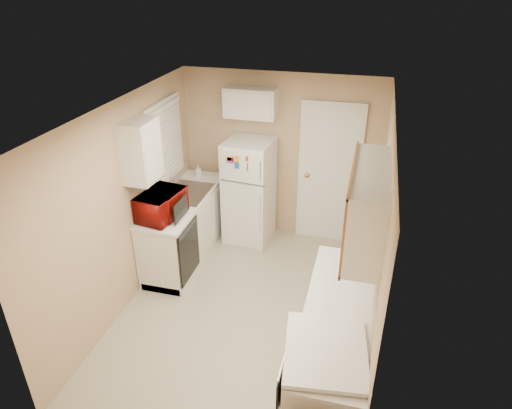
# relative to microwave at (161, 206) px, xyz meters

# --- Properties ---
(floor) EXTENTS (3.80, 3.80, 0.00)m
(floor) POSITION_rel_microwave_xyz_m (1.14, -0.35, -1.05)
(floor) COLOR beige
(floor) RESTS_ON ground
(ceiling) EXTENTS (3.80, 3.80, 0.00)m
(ceiling) POSITION_rel_microwave_xyz_m (1.14, -0.35, 1.35)
(ceiling) COLOR white
(ceiling) RESTS_ON floor
(wall_left) EXTENTS (3.80, 3.80, 0.00)m
(wall_left) POSITION_rel_microwave_xyz_m (-0.26, -0.35, 0.15)
(wall_left) COLOR tan
(wall_left) RESTS_ON floor
(wall_right) EXTENTS (3.80, 3.80, 0.00)m
(wall_right) POSITION_rel_microwave_xyz_m (2.54, -0.35, 0.15)
(wall_right) COLOR tan
(wall_right) RESTS_ON floor
(wall_back) EXTENTS (2.80, 2.80, 0.00)m
(wall_back) POSITION_rel_microwave_xyz_m (1.14, 1.55, 0.15)
(wall_back) COLOR tan
(wall_back) RESTS_ON floor
(wall_front) EXTENTS (2.80, 2.80, 0.00)m
(wall_front) POSITION_rel_microwave_xyz_m (1.14, -2.25, 0.15)
(wall_front) COLOR tan
(wall_front) RESTS_ON floor
(left_counter) EXTENTS (0.60, 1.80, 0.90)m
(left_counter) POSITION_rel_microwave_xyz_m (0.04, 0.55, -0.60)
(left_counter) COLOR silver
(left_counter) RESTS_ON floor
(dishwasher) EXTENTS (0.03, 0.58, 0.72)m
(dishwasher) POSITION_rel_microwave_xyz_m (0.33, -0.05, -0.56)
(dishwasher) COLOR black
(dishwasher) RESTS_ON floor
(sink) EXTENTS (0.54, 0.74, 0.16)m
(sink) POSITION_rel_microwave_xyz_m (0.04, 0.70, -0.19)
(sink) COLOR gray
(sink) RESTS_ON left_counter
(microwave) EXTENTS (0.64, 0.42, 0.40)m
(microwave) POSITION_rel_microwave_xyz_m (0.00, 0.00, 0.00)
(microwave) COLOR maroon
(microwave) RESTS_ON left_counter
(soap_bottle) EXTENTS (0.10, 0.10, 0.18)m
(soap_bottle) POSITION_rel_microwave_xyz_m (-0.01, 1.25, -0.05)
(soap_bottle) COLOR silver
(soap_bottle) RESTS_ON left_counter
(window_blinds) EXTENTS (0.10, 0.98, 1.08)m
(window_blinds) POSITION_rel_microwave_xyz_m (-0.22, 0.70, 0.55)
(window_blinds) COLOR silver
(window_blinds) RESTS_ON wall_left
(upper_cabinet_left) EXTENTS (0.30, 0.45, 0.70)m
(upper_cabinet_left) POSITION_rel_microwave_xyz_m (-0.11, -0.13, 0.75)
(upper_cabinet_left) COLOR silver
(upper_cabinet_left) RESTS_ON wall_left
(refrigerator) EXTENTS (0.68, 0.67, 1.53)m
(refrigerator) POSITION_rel_microwave_xyz_m (0.77, 1.20, -0.29)
(refrigerator) COLOR white
(refrigerator) RESTS_ON floor
(cabinet_over_fridge) EXTENTS (0.70, 0.30, 0.40)m
(cabinet_over_fridge) POSITION_rel_microwave_xyz_m (0.74, 1.40, 0.95)
(cabinet_over_fridge) COLOR silver
(cabinet_over_fridge) RESTS_ON wall_back
(interior_door) EXTENTS (0.86, 0.06, 2.08)m
(interior_door) POSITION_rel_microwave_xyz_m (1.84, 1.51, -0.03)
(interior_door) COLOR white
(interior_door) RESTS_ON floor
(right_counter) EXTENTS (0.60, 2.00, 0.90)m
(right_counter) POSITION_rel_microwave_xyz_m (2.24, -1.15, -0.60)
(right_counter) COLOR silver
(right_counter) RESTS_ON floor
(stove) EXTENTS (0.73, 0.86, 0.96)m
(stove) POSITION_rel_microwave_xyz_m (2.20, -1.71, -0.57)
(stove) COLOR white
(stove) RESTS_ON floor
(upper_cabinet_right) EXTENTS (0.30, 1.20, 0.70)m
(upper_cabinet_right) POSITION_rel_microwave_xyz_m (2.39, -0.85, 0.75)
(upper_cabinet_right) COLOR silver
(upper_cabinet_right) RESTS_ON wall_right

